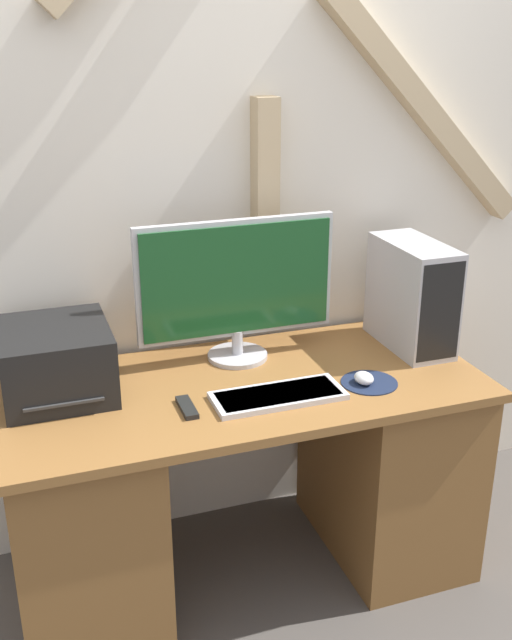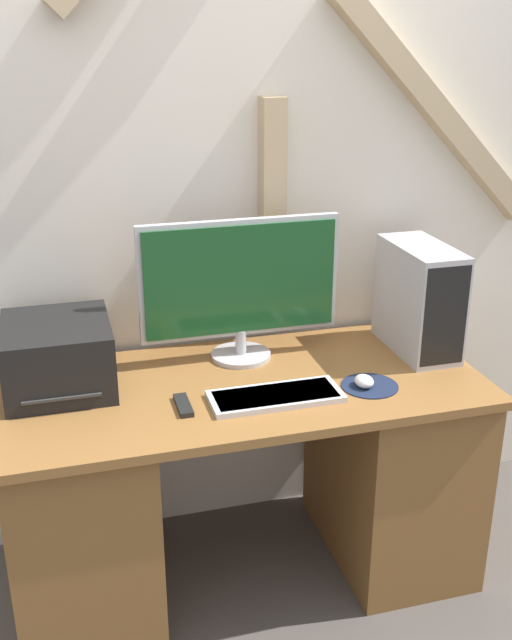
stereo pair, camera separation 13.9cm
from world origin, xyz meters
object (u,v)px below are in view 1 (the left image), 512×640
keyboard (278,395)px  printer (56,361)px  remote_control (187,407)px  monitor (237,284)px  computer_tower (412,295)px  mouse (364,378)px

keyboard → printer: size_ratio=1.11×
printer → remote_control: bearing=-34.9°
monitor → printer: bearing=-173.5°
printer → keyboard: bearing=-22.8°
printer → remote_control: (0.35, -0.24, -0.10)m
monitor → printer: monitor is taller
computer_tower → monitor: bearing=170.7°
printer → remote_control: size_ratio=2.73×
computer_tower → printer: bearing=178.5°
mouse → remote_control: (-0.58, 0.02, -0.01)m
keyboard → printer: 0.69m
computer_tower → mouse: bearing=-141.9°
remote_control → keyboard: bearing=-4.4°
printer → remote_control: printer is taller
keyboard → printer: printer is taller
printer → remote_control: 0.44m
keyboard → mouse: (0.29, -0.00, 0.01)m
computer_tower → printer: (-1.22, 0.03, -0.08)m
keyboard → computer_tower: size_ratio=1.08×
monitor → remote_control: bearing=-129.7°
mouse → monitor: bearing=133.4°
keyboard → remote_control: bearing=175.6°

